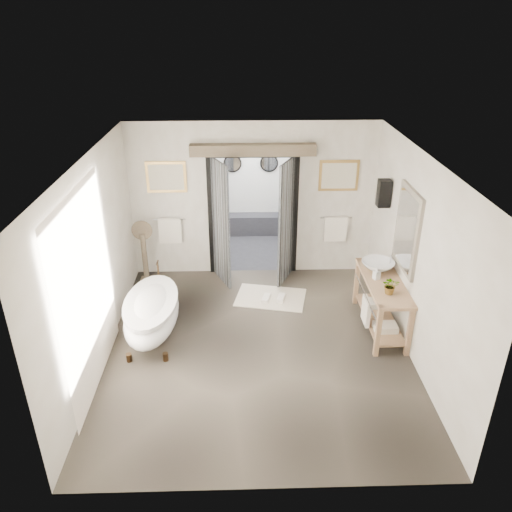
{
  "coord_description": "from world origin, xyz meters",
  "views": [
    {
      "loc": [
        -0.2,
        -6.17,
        4.59
      ],
      "look_at": [
        0.0,
        0.6,
        1.25
      ],
      "focal_mm": 35.0,
      "sensor_mm": 36.0,
      "label": 1
    }
  ],
  "objects_px": {
    "vanity": "(380,300)",
    "rug": "(271,297)",
    "clawfoot_tub": "(152,312)",
    "basin": "(378,266)"
  },
  "relations": [
    {
      "from": "vanity",
      "to": "rug",
      "type": "height_order",
      "value": "vanity"
    },
    {
      "from": "clawfoot_tub",
      "to": "rug",
      "type": "bearing_deg",
      "value": 29.87
    },
    {
      "from": "clawfoot_tub",
      "to": "basin",
      "type": "relative_size",
      "value": 3.43
    },
    {
      "from": "vanity",
      "to": "basin",
      "type": "relative_size",
      "value": 3.06
    },
    {
      "from": "clawfoot_tub",
      "to": "rug",
      "type": "relative_size",
      "value": 1.5
    },
    {
      "from": "vanity",
      "to": "basin",
      "type": "distance_m",
      "value": 0.54
    },
    {
      "from": "vanity",
      "to": "rug",
      "type": "distance_m",
      "value": 1.99
    },
    {
      "from": "clawfoot_tub",
      "to": "rug",
      "type": "height_order",
      "value": "clawfoot_tub"
    },
    {
      "from": "rug",
      "to": "basin",
      "type": "height_order",
      "value": "basin"
    },
    {
      "from": "clawfoot_tub",
      "to": "vanity",
      "type": "xyz_separation_m",
      "value": [
        3.56,
        0.13,
        0.08
      ]
    }
  ]
}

